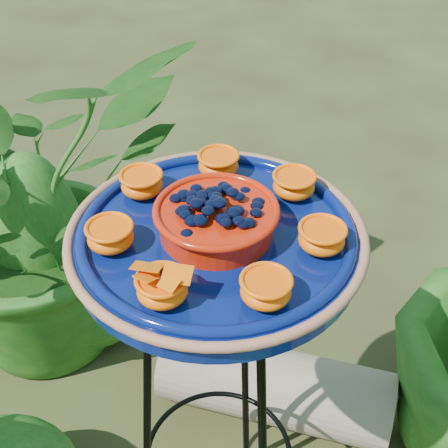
{
  "coord_description": "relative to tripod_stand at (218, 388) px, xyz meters",
  "views": [
    {
      "loc": [
        0.36,
        -0.73,
        1.63
      ],
      "look_at": [
        0.11,
        0.01,
        1.0
      ],
      "focal_mm": 50.0,
      "sensor_mm": 36.0,
      "label": 1
    }
  ],
  "objects": [
    {
      "name": "tripod_stand",
      "position": [
        0.0,
        0.0,
        0.0
      ],
      "size": [
        0.37,
        0.38,
        0.94
      ],
      "rotation": [
        0.0,
        0.0,
        -0.09
      ],
      "color": "black",
      "rests_on": "ground"
    },
    {
      "name": "feeder_dish",
      "position": [
        -0.0,
        -0.0,
        0.41
      ],
      "size": [
        0.52,
        0.52,
        0.11
      ],
      "rotation": [
        0.0,
        0.0,
        -0.09
      ],
      "color": "#061351",
      "rests_on": "tripod_stand"
    },
    {
      "name": "driftwood_log",
      "position": [
        0.05,
        0.38,
        -0.46
      ],
      "size": [
        0.68,
        0.25,
        0.22
      ],
      "primitive_type": "cylinder",
      "rotation": [
        0.0,
        1.57,
        0.04
      ],
      "color": "gray",
      "rests_on": "ground"
    },
    {
      "name": "shrub_back_left",
      "position": [
        -0.75,
        0.49,
        -0.05
      ],
      "size": [
        1.15,
        1.2,
        1.03
      ],
      "primitive_type": "imported",
      "rotation": [
        0.0,
        0.0,
        1.07
      ],
      "color": "#194E14",
      "rests_on": "ground"
    }
  ]
}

